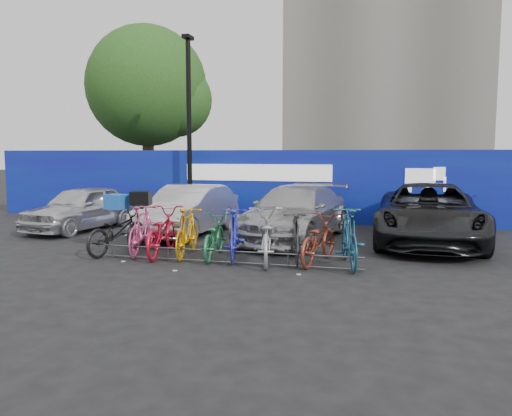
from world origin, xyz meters
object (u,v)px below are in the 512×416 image
(bike_3, at_px, (187,232))
(bike_4, at_px, (214,237))
(bike_rack, at_px, (226,257))
(car_0, at_px, (82,208))
(tree, at_px, (152,89))
(lamppost, at_px, (189,124))
(car_3, at_px, (429,214))
(bike_5, at_px, (234,234))
(car_1, at_px, (189,210))
(car_2, at_px, (295,213))
(bike_6, at_px, (265,236))
(bike_8, at_px, (318,239))
(bike_9, at_px, (349,237))
(bike_2, at_px, (162,232))
(bike_1, at_px, (142,230))
(bike_7, at_px, (296,238))
(bike_0, at_px, (117,231))

(bike_3, bearing_deg, bike_4, 173.58)
(bike_rack, height_order, bike_4, bike_4)
(car_0, relative_size, bike_4, 2.17)
(tree, xyz_separation_m, lamppost, (3.57, -4.66, -1.80))
(bike_rack, relative_size, car_3, 1.02)
(lamppost, relative_size, bike_rack, 1.09)
(car_3, distance_m, bike_5, 5.25)
(tree, distance_m, car_1, 9.65)
(car_2, xyz_separation_m, bike_6, (-0.10, -3.01, -0.16))
(bike_5, relative_size, bike_8, 0.96)
(bike_8, bearing_deg, bike_9, 177.74)
(bike_9, bearing_deg, bike_2, -13.05)
(car_1, height_order, bike_1, car_1)
(bike_2, bearing_deg, bike_9, 170.87)
(lamppost, xyz_separation_m, bike_4, (2.74, -5.46, -2.80))
(bike_7, bearing_deg, car_0, -35.05)
(lamppost, relative_size, bike_4, 3.39)
(bike_8, bearing_deg, tree, -37.71)
(car_0, xyz_separation_m, bike_9, (8.11, -2.99, -0.07))
(car_1, xyz_separation_m, bike_6, (2.93, -2.97, -0.14))
(bike_6, bearing_deg, bike_5, -22.09)
(car_3, bearing_deg, bike_2, -150.14)
(car_3, distance_m, bike_1, 7.13)
(bike_1, distance_m, bike_6, 2.92)
(bike_rack, distance_m, car_3, 5.61)
(bike_7, bearing_deg, bike_8, 169.82)
(tree, distance_m, bike_6, 13.49)
(bike_0, bearing_deg, bike_9, -169.33)
(car_3, xyz_separation_m, bike_4, (-4.71, -3.08, -0.29))
(bike_0, relative_size, bike_6, 0.93)
(bike_rack, xyz_separation_m, bike_7, (1.35, 0.57, 0.36))
(bike_1, bearing_deg, lamppost, -89.83)
(lamppost, bearing_deg, bike_rack, -61.93)
(bike_2, bearing_deg, bike_8, 173.32)
(bike_4, distance_m, bike_8, 2.28)
(car_3, bearing_deg, bike_0, -153.68)
(bike_3, bearing_deg, lamppost, -76.46)
(tree, distance_m, bike_4, 12.78)
(car_1, relative_size, bike_2, 2.06)
(bike_rack, relative_size, bike_3, 3.09)
(lamppost, bearing_deg, bike_5, -59.61)
(bike_0, relative_size, bike_5, 1.06)
(car_2, distance_m, bike_5, 3.01)
(car_1, relative_size, bike_9, 2.12)
(bike_7, xyz_separation_m, bike_9, (1.12, -0.14, 0.08))
(bike_1, bearing_deg, bike_4, 169.69)
(bike_rack, bearing_deg, bike_7, 23.05)
(car_0, distance_m, bike_4, 5.92)
(bike_1, xyz_separation_m, bike_8, (4.00, 0.05, -0.06))
(bike_0, xyz_separation_m, bike_6, (3.51, -0.08, 0.04))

